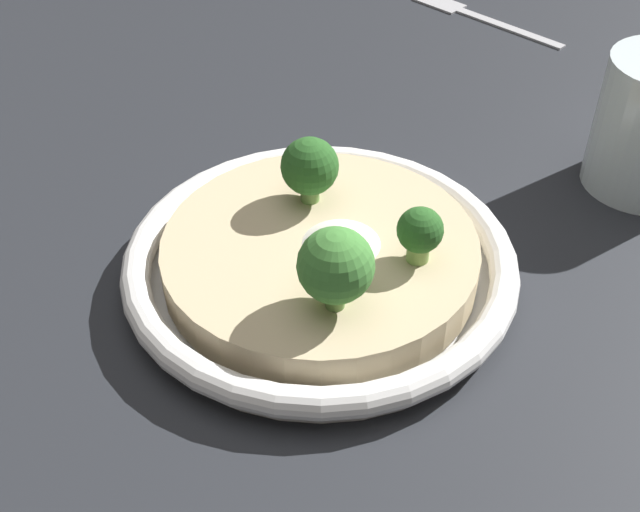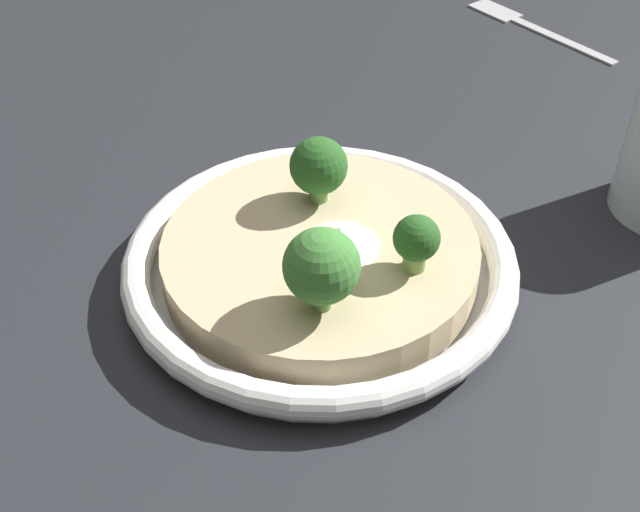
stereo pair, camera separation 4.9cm
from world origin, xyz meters
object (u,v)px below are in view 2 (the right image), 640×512
at_px(risotto_bowl, 320,261).
at_px(broccoli_right, 416,240).
at_px(broccoli_front_right, 322,267).
at_px(fork_utensil, 526,23).
at_px(broccoli_back, 319,167).

height_order(risotto_bowl, broccoli_right, broccoli_right).
bearing_deg(broccoli_front_right, fork_utensil, 83.37).
xyz_separation_m(broccoli_right, broccoli_back, (-0.07, 0.05, 0.00)).
bearing_deg(broccoli_back, broccoli_front_right, -70.43).
distance_m(broccoli_back, broccoli_front_right, 0.10).
bearing_deg(broccoli_right, broccoli_front_right, -130.14).
height_order(broccoli_right, broccoli_front_right, broccoli_front_right).
bearing_deg(broccoli_front_right, broccoli_back, 109.57).
xyz_separation_m(risotto_bowl, broccoli_right, (0.06, -0.01, 0.04)).
bearing_deg(fork_utensil, risotto_bowl, 113.51).
xyz_separation_m(risotto_bowl, broccoli_back, (-0.01, 0.04, 0.04)).
relative_size(risotto_bowl, broccoli_back, 5.51).
height_order(risotto_bowl, broccoli_back, broccoli_back).
relative_size(risotto_bowl, fork_utensil, 1.59).
bearing_deg(broccoli_back, risotto_bowl, -70.25).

